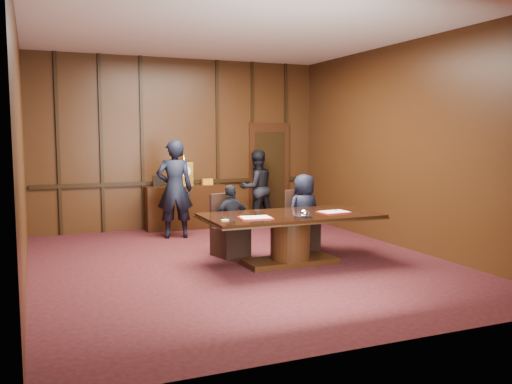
{
  "coord_description": "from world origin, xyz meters",
  "views": [
    {
      "loc": [
        -2.88,
        -7.53,
        1.95
      ],
      "look_at": [
        0.34,
        0.22,
        1.05
      ],
      "focal_mm": 38.0,
      "sensor_mm": 36.0,
      "label": 1
    }
  ],
  "objects_px": {
    "sideboard": "(185,205)",
    "witness_right": "(256,188)",
    "signatory_right": "(304,212)",
    "conference_table": "(290,230)",
    "signatory_left": "(231,221)",
    "witness_left": "(175,189)"
  },
  "relations": [
    {
      "from": "sideboard",
      "to": "signatory_left",
      "type": "distance_m",
      "value": 2.79
    },
    {
      "from": "sideboard",
      "to": "witness_left",
      "type": "xyz_separation_m",
      "value": [
        -0.42,
        -0.89,
        0.44
      ]
    },
    {
      "from": "signatory_left",
      "to": "signatory_right",
      "type": "bearing_deg",
      "value": 170.43
    },
    {
      "from": "sideboard",
      "to": "signatory_right",
      "type": "distance_m",
      "value": 3.09
    },
    {
      "from": "signatory_left",
      "to": "witness_right",
      "type": "distance_m",
      "value": 3.05
    },
    {
      "from": "sideboard",
      "to": "witness_right",
      "type": "relative_size",
      "value": 1.0
    },
    {
      "from": "conference_table",
      "to": "signatory_left",
      "type": "xyz_separation_m",
      "value": [
        -0.65,
        0.8,
        0.07
      ]
    },
    {
      "from": "signatory_right",
      "to": "witness_right",
      "type": "xyz_separation_m",
      "value": [
        0.23,
        2.63,
        0.16
      ]
    },
    {
      "from": "conference_table",
      "to": "signatory_right",
      "type": "xyz_separation_m",
      "value": [
        0.65,
        0.8,
        0.13
      ]
    },
    {
      "from": "sideboard",
      "to": "witness_left",
      "type": "distance_m",
      "value": 1.08
    },
    {
      "from": "conference_table",
      "to": "sideboard",
      "type": "bearing_deg",
      "value": 100.55
    },
    {
      "from": "conference_table",
      "to": "signatory_left",
      "type": "height_order",
      "value": "signatory_left"
    },
    {
      "from": "sideboard",
      "to": "signatory_left",
      "type": "xyz_separation_m",
      "value": [
        0.02,
        -2.79,
        0.09
      ]
    },
    {
      "from": "conference_table",
      "to": "witness_right",
      "type": "relative_size",
      "value": 1.63
    },
    {
      "from": "witness_left",
      "to": "sideboard",
      "type": "bearing_deg",
      "value": -104.82
    },
    {
      "from": "conference_table",
      "to": "witness_left",
      "type": "xyz_separation_m",
      "value": [
        -1.09,
        2.69,
        0.41
      ]
    },
    {
      "from": "signatory_left",
      "to": "sideboard",
      "type": "bearing_deg",
      "value": -99.2
    },
    {
      "from": "signatory_right",
      "to": "witness_right",
      "type": "height_order",
      "value": "witness_right"
    },
    {
      "from": "signatory_left",
      "to": "signatory_right",
      "type": "height_order",
      "value": "signatory_right"
    },
    {
      "from": "signatory_right",
      "to": "witness_right",
      "type": "relative_size",
      "value": 0.8
    },
    {
      "from": "sideboard",
      "to": "signatory_left",
      "type": "bearing_deg",
      "value": -89.63
    },
    {
      "from": "signatory_left",
      "to": "signatory_right",
      "type": "xyz_separation_m",
      "value": [
        1.3,
        0.0,
        0.07
      ]
    }
  ]
}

